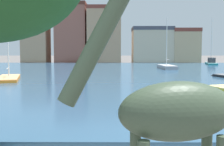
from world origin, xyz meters
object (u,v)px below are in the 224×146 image
(giraffe_statue, at_px, (168,118))
(sailboat_grey, at_px, (166,68))
(sailboat_teal, at_px, (211,63))
(sailboat_orange, at_px, (9,79))

(giraffe_statue, xyz_separation_m, sailboat_grey, (7.17, 39.85, -1.87))
(sailboat_teal, xyz_separation_m, sailboat_orange, (-29.21, -28.68, -0.19))
(sailboat_grey, bearing_deg, sailboat_orange, -138.81)
(giraffe_statue, height_order, sailboat_orange, sailboat_orange)
(sailboat_teal, height_order, sailboat_orange, sailboat_teal)
(giraffe_statue, xyz_separation_m, sailboat_teal, (18.27, 52.68, -1.78))
(sailboat_orange, bearing_deg, sailboat_teal, 44.47)
(sailboat_grey, bearing_deg, giraffe_statue, -100.20)
(giraffe_statue, xyz_separation_m, sailboat_orange, (-10.95, 24.00, -1.97))
(sailboat_teal, height_order, sailboat_grey, sailboat_teal)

